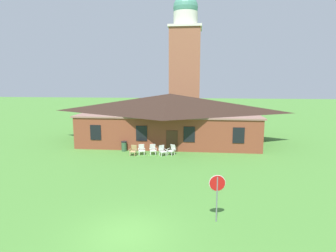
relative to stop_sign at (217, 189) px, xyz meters
name	(u,v)px	position (x,y,z in m)	size (l,w,h in m)	color
ground_plane	(126,234)	(-4.11, -1.63, -1.69)	(200.00, 200.00, 0.00)	#477F33
brick_building	(170,117)	(-4.11, 18.45, 1.07)	(19.38, 10.40, 5.41)	brown
dome_tower	(185,63)	(-3.19, 33.17, 7.99)	(5.18, 5.18, 21.02)	#93563D
stop_sign	(217,189)	(0.00, 0.00, 0.00)	(0.80, 0.16, 2.38)	slate
lawn_chair_by_porch	(133,150)	(-6.88, 11.70, -1.19)	(0.69, 0.72, 0.96)	tan
lawn_chair_near_door	(141,149)	(-6.20, 12.08, -1.19)	(0.74, 0.78, 0.96)	silver
lawn_chair_left_end	(153,149)	(-5.15, 12.24, -1.19)	(0.74, 0.79, 0.96)	silver
lawn_chair_middle	(162,150)	(-4.22, 11.92, -1.19)	(0.84, 0.87, 0.96)	white
lawn_chair_right_end	(172,150)	(-3.34, 12.25, -1.19)	(0.84, 0.86, 0.96)	silver
trash_bin	(124,146)	(-8.16, 13.15, -1.19)	(0.56, 0.56, 0.98)	#335638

